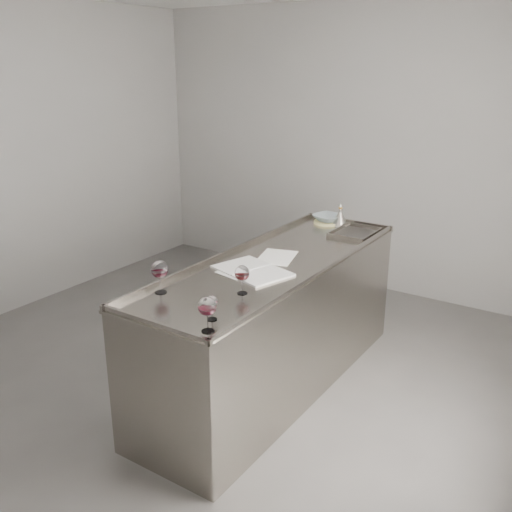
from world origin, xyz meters
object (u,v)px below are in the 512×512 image
Objects in this scene: wine_glass_left at (160,270)px; notebook at (252,271)px; wine_funnel at (340,218)px; counter at (274,324)px; wine_glass_middle at (242,274)px; ceramic_bowl at (328,218)px; wine_glass_small at (212,303)px; wine_glass_right at (207,307)px.

wine_glass_left is 0.66m from notebook.
counter is at bearing -88.28° from wine_funnel.
wine_funnel is (-0.17, 1.66, -0.06)m from wine_glass_middle.
counter is 1.20m from wine_funnel.
ceramic_bowl is (-0.15, 1.08, 0.52)m from counter.
wine_glass_left is at bearing 165.17° from wine_glass_small.
counter is at bearing 71.69° from wine_glass_left.
wine_glass_middle is at bearing -84.26° from wine_funnel.
notebook is at bearing -89.58° from wine_funnel.
ceramic_bowl is (0.13, 1.91, -0.09)m from wine_glass_left.
counter is 0.53m from notebook.
counter is 1.07m from wine_glass_left.
wine_glass_middle is 1.67m from wine_funnel.
wine_glass_middle is at bearing -48.12° from notebook.
ceramic_bowl is at bearing 112.34° from notebook.
wine_funnel is at bearing 95.74° from wine_glass_middle.
wine_glass_middle is at bearing -80.35° from ceramic_bowl.
ceramic_bowl is (-0.35, 2.04, -0.05)m from wine_glass_small.
wine_glass_middle is at bearing 105.59° from wine_glass_right.
wine_glass_left reaches higher than notebook.
wine_glass_left is at bearing -148.05° from wine_glass_middle.
ceramic_bowl is 1.17× the size of wine_funnel.
wine_funnel is (-0.01, 1.32, 0.05)m from notebook.
wine_funnel is (-0.03, 1.08, 0.53)m from counter.
wine_glass_left reaches higher than wine_funnel.
notebook is (-0.16, 0.34, -0.12)m from wine_glass_middle.
wine_glass_left is 0.60m from wine_glass_right.
wine_glass_small is at bearing -55.36° from notebook.
wine_glass_middle reaches higher than wine_glass_small.
wine_funnel reaches higher than wine_glass_small.
ceramic_bowl is 0.12m from wine_funnel.
notebook is (0.25, 0.59, -0.13)m from wine_glass_left.
wine_glass_right is 1.37× the size of wine_glass_small.
wine_glass_left is (-0.28, -0.83, 0.61)m from counter.
wine_glass_left reaches higher than ceramic_bowl.
notebook is (-0.02, -0.24, 0.47)m from counter.
counter is at bearing 101.51° from notebook.
notebook is at bearing 66.92° from wine_glass_left.
wine_glass_small reaches higher than counter.
wine_glass_middle reaches higher than notebook.
wine_glass_left is 0.50m from wine_glass_small.
wine_funnel is (-0.31, 2.16, -0.07)m from wine_glass_right.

